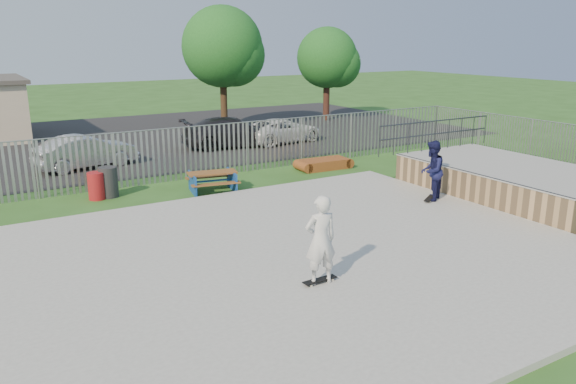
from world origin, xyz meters
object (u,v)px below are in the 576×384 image
funbox (324,164)px  tree_mid (222,47)px  tree_right (327,58)px  skater_navy (432,171)px  car_silver (86,152)px  skater_white (321,240)px  picnic_table (213,182)px  car_white (282,130)px  trash_bin_red (96,186)px  car_dark (233,132)px  trash_bin_grey (108,182)px

funbox → tree_mid: size_ratio=0.29×
tree_right → skater_navy: 19.54m
funbox → tree_right: 14.59m
skater_navy → car_silver: bearing=-84.9°
skater_white → picnic_table: bearing=-90.0°
car_white → skater_navy: (-1.56, -12.10, 0.50)m
picnic_table → tree_mid: bearing=74.5°
trash_bin_red → tree_mid: 15.36m
picnic_table → funbox: 5.45m
car_dark → skater_navy: 12.33m
car_silver → skater_white: bearing=175.3°
picnic_table → car_dark: size_ratio=0.39×
trash_bin_red → skater_white: size_ratio=0.47×
skater_white → car_dark: bearing=-100.9°
trash_bin_red → car_silver: (0.71, 4.98, 0.24)m
car_silver → tree_right: (16.44, 6.42, 3.28)m
car_silver → car_white: bearing=-96.1°
funbox → skater_white: 11.56m
picnic_table → car_white: (6.93, 7.03, 0.26)m
car_silver → skater_navy: 13.94m
skater_navy → tree_mid: bearing=-124.0°
funbox → skater_white: skater_white is taller
car_white → tree_mid: 6.63m
picnic_table → skater_navy: skater_navy is taller
tree_right → skater_navy: size_ratio=3.05×
car_white → tree_right: size_ratio=0.73×
funbox → trash_bin_grey: size_ratio=1.96×
picnic_table → tree_mid: size_ratio=0.27×
funbox → car_white: (1.57, 6.07, 0.42)m
funbox → trash_bin_grey: 8.65m
trash_bin_grey → skater_white: size_ratio=0.53×
tree_mid → skater_white: size_ratio=3.60×
trash_bin_red → tree_right: bearing=33.6°
picnic_table → tree_mid: tree_mid is taller
picnic_table → tree_right: size_ratio=0.32×
car_silver → trash_bin_grey: bearing=164.9°
car_silver → tree_right: bearing=-80.3°
car_white → skater_navy: 12.21m
trash_bin_red → trash_bin_grey: 0.43m
car_dark → skater_navy: bearing=-165.3°
trash_bin_red → car_white: size_ratio=0.21×
car_dark → picnic_table: bearing=158.9°
funbox → tree_right: tree_right is taller
tree_mid → skater_white: tree_mid is taller
picnic_table → trash_bin_grey: bearing=171.3°
car_silver → funbox: bearing=-133.2°
car_silver → car_white: (9.92, 0.95, -0.07)m
skater_navy → skater_white: size_ratio=1.00×
picnic_table → skater_white: bearing=-87.3°
trash_bin_red → tree_right: 20.89m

